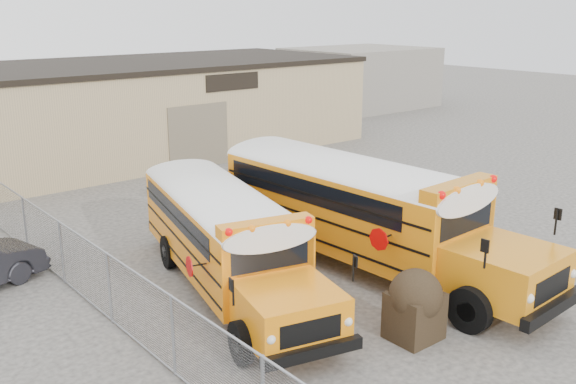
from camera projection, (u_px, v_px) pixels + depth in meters
ground at (374, 295)px, 16.95m from camera, size 120.00×120.00×0.00m
warehouse at (72, 113)px, 31.08m from camera, size 30.20×10.20×4.67m
chainlink_fence at (109, 288)px, 15.24m from camera, size 0.07×18.07×1.81m
distant_building_right at (359, 77)px, 48.81m from camera, size 10.00×8.00×4.40m
school_bus_left at (170, 181)px, 22.02m from camera, size 4.52×9.62×2.74m
school_bus_right at (227, 164)px, 23.27m from camera, size 3.38×10.95×3.18m
tarp_bundle at (415, 304)px, 14.52m from camera, size 1.23×1.23×1.68m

